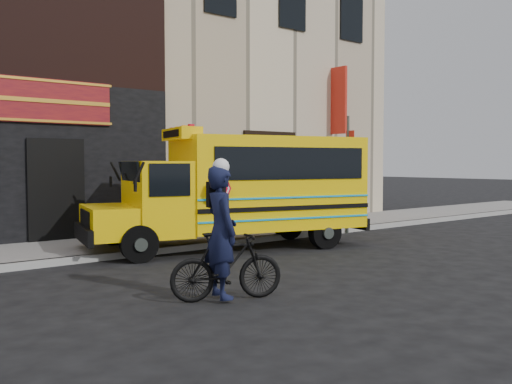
{
  "coord_description": "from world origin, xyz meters",
  "views": [
    {
      "loc": [
        -8.36,
        -9.01,
        2.13
      ],
      "look_at": [
        0.47,
        1.85,
        1.39
      ],
      "focal_mm": 40.0,
      "sensor_mm": 36.0,
      "label": 1
    }
  ],
  "objects_px": {
    "sign_pole": "(348,169)",
    "bicycle": "(227,266)",
    "cyclist": "(221,235)",
    "school_bus": "(243,187)"
  },
  "relations": [
    {
      "from": "sign_pole",
      "to": "bicycle",
      "type": "relative_size",
      "value": 1.99
    },
    {
      "from": "sign_pole",
      "to": "cyclist",
      "type": "relative_size",
      "value": 1.73
    },
    {
      "from": "bicycle",
      "to": "school_bus",
      "type": "bearing_deg",
      "value": -18.96
    },
    {
      "from": "sign_pole",
      "to": "bicycle",
      "type": "distance_m",
      "value": 9.01
    },
    {
      "from": "school_bus",
      "to": "sign_pole",
      "type": "height_order",
      "value": "sign_pole"
    },
    {
      "from": "sign_pole",
      "to": "bicycle",
      "type": "height_order",
      "value": "sign_pole"
    },
    {
      "from": "school_bus",
      "to": "cyclist",
      "type": "height_order",
      "value": "school_bus"
    },
    {
      "from": "school_bus",
      "to": "bicycle",
      "type": "relative_size",
      "value": 4.1
    },
    {
      "from": "bicycle",
      "to": "cyclist",
      "type": "xyz_separation_m",
      "value": [
        -0.08,
        0.04,
        0.48
      ]
    },
    {
      "from": "bicycle",
      "to": "cyclist",
      "type": "relative_size",
      "value": 0.87
    }
  ]
}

